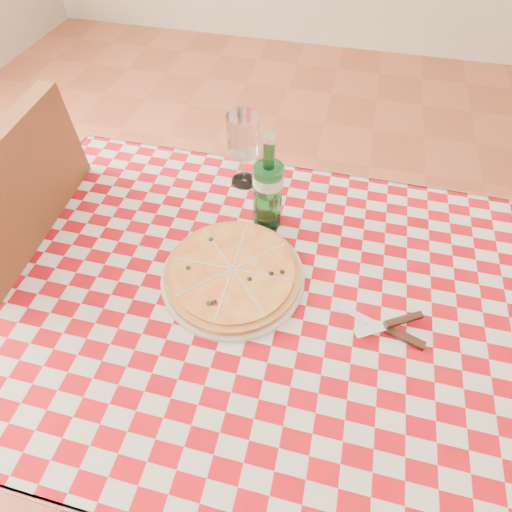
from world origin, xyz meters
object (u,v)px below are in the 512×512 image
at_px(pizza_plate, 233,272).
at_px(wine_glass, 243,151).
at_px(dining_table, 258,319).
at_px(water_bottle, 268,184).
at_px(chair_far, 33,264).

distance_m(pizza_plate, wine_glass, 0.34).
height_order(dining_table, water_bottle, water_bottle).
height_order(chair_far, water_bottle, chair_far).
distance_m(pizza_plate, water_bottle, 0.22).
bearing_deg(wine_glass, water_bottle, -55.07).
relative_size(water_bottle, wine_glass, 1.26).
bearing_deg(pizza_plate, wine_glass, 100.35).
relative_size(pizza_plate, wine_glass, 1.59).
distance_m(dining_table, wine_glass, 0.43).
height_order(chair_far, wine_glass, chair_far).
xyz_separation_m(pizza_plate, wine_glass, (-0.06, 0.32, 0.08)).
xyz_separation_m(chair_far, pizza_plate, (0.61, -0.03, 0.20)).
xyz_separation_m(dining_table, water_bottle, (-0.03, 0.22, 0.22)).
bearing_deg(dining_table, pizza_plate, 153.20).
distance_m(dining_table, chair_far, 0.69).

